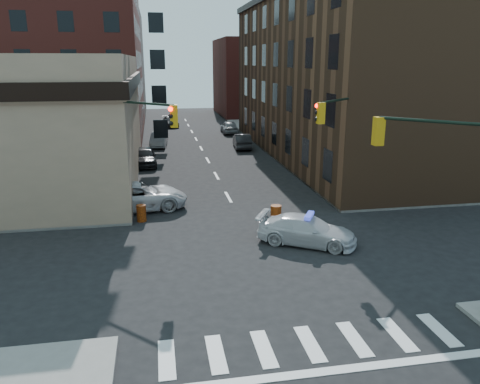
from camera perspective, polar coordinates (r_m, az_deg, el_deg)
name	(u,v)px	position (r m, az deg, el deg)	size (l,w,h in m)	color
ground	(262,258)	(21.51, 2.71, -8.05)	(140.00, 140.00, 0.00)	black
sidewalk_ne	(388,135)	(59.37, 17.58, 6.69)	(34.00, 54.50, 0.15)	gray
apartment_block	(25,30)	(60.89, -24.76, 17.52)	(25.00, 25.00, 24.00)	maroon
commercial_row_ne	(347,79)	(45.21, 12.86, 13.25)	(14.00, 34.00, 14.00)	#513420
filler_nw	(80,65)	(81.98, -18.95, 14.46)	(20.00, 18.00, 16.00)	brown
filler_ne	(267,77)	(79.39, 3.32, 13.80)	(16.00, 16.00, 12.00)	maroon
signal_pole_se	(474,185)	(17.70, 26.63, 0.79)	(5.40, 5.27, 8.00)	black
signal_pole_nw	(130,147)	(24.91, -13.28, 5.31)	(3.58, 3.67, 8.00)	black
signal_pole_ne	(343,141)	(26.95, 12.50, 6.12)	(3.67, 3.58, 8.00)	black
tree_ne_near	(278,115)	(47.01, 4.65, 9.37)	(3.00, 3.00, 4.85)	black
tree_ne_far	(260,107)	(54.74, 2.49, 10.30)	(3.00, 3.00, 4.85)	black
police_car	(307,230)	(23.07, 8.14, -4.64)	(1.96, 4.81, 1.40)	silver
pickup	(137,196)	(28.66, -12.47, -0.51)	(2.76, 5.98, 1.66)	silver
parked_car_wnear	(145,157)	(40.68, -11.51, 4.26)	(1.86, 4.63, 1.58)	black
parked_car_wfar	(159,140)	(49.68, -9.88, 6.32)	(1.54, 4.43, 1.46)	gray
parked_car_wdeep	(170,122)	(64.62, -8.50, 8.46)	(1.85, 4.56, 1.32)	black
parked_car_enear	(242,141)	(47.90, 0.25, 6.22)	(1.57, 4.51, 1.48)	black
parked_car_efar	(229,127)	(58.15, -1.32, 7.94)	(1.83, 4.55, 1.55)	gray
pedestrian_a	(64,210)	(26.80, -20.70, -2.03)	(0.59, 0.39, 1.62)	black
pedestrian_b	(4,212)	(27.51, -26.83, -2.22)	(0.81, 0.63, 1.68)	black
pedestrian_c	(5,209)	(27.45, -26.73, -1.89)	(1.17, 0.49, 2.00)	#1C222A
barrel_road	(276,215)	(25.70, 4.39, -2.77)	(0.59, 0.59, 1.05)	orange
barrel_bank	(141,213)	(26.64, -11.93, -2.54)	(0.52, 0.52, 0.94)	red
barricade_nw_a	(72,205)	(28.77, -19.85, -1.46)	(1.26, 0.63, 0.94)	#C44F09
barricade_nw_b	(74,208)	(28.27, -19.57, -1.82)	(1.14, 0.57, 0.86)	#D43F0A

